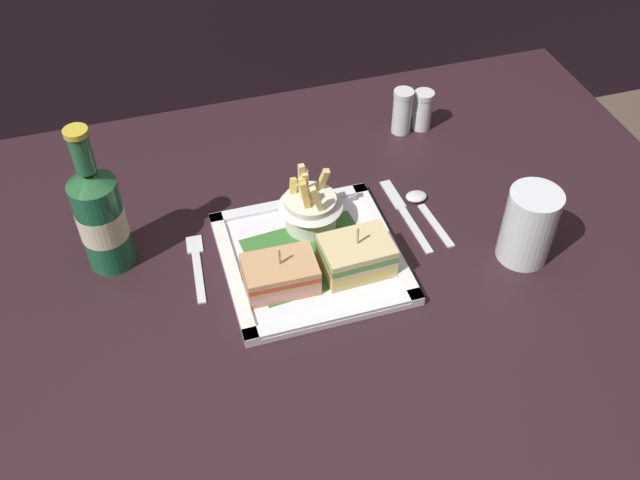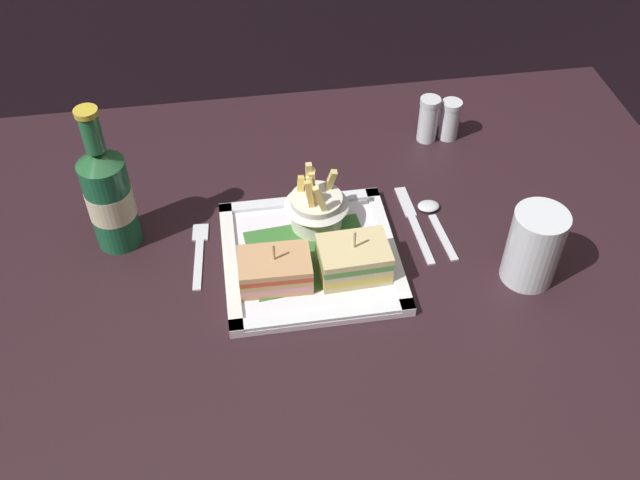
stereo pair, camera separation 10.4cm
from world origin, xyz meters
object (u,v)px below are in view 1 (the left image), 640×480
(sandwich_half_right, at_px, (357,256))
(beer_bottle, at_px, (100,216))
(sandwich_half_left, at_px, (280,274))
(salt_shaker, at_px, (402,114))
(water_glass, at_px, (528,229))
(spoon, at_px, (421,204))
(knife, at_px, (404,212))
(pepper_shaker, at_px, (422,112))
(fork, at_px, (197,264))
(fries_cup, at_px, (310,206))
(dining_table, at_px, (329,308))
(square_plate, at_px, (311,258))

(sandwich_half_right, relative_size, beer_bottle, 0.43)
(sandwich_half_left, bearing_deg, salt_shaker, 45.13)
(beer_bottle, bearing_deg, water_glass, -15.84)
(salt_shaker, bearing_deg, water_glass, -80.14)
(sandwich_half_left, relative_size, spoon, 0.78)
(knife, relative_size, pepper_shaker, 2.39)
(sandwich_half_right, relative_size, fork, 0.74)
(sandwich_half_right, relative_size, knife, 0.58)
(pepper_shaker, bearing_deg, fork, -153.84)
(beer_bottle, relative_size, fork, 1.73)
(water_glass, bearing_deg, knife, 134.37)
(fries_cup, bearing_deg, dining_table, -81.21)
(knife, xyz_separation_m, pepper_shaker, (0.11, 0.21, 0.03))
(square_plate, distance_m, spoon, 0.21)
(spoon, bearing_deg, salt_shaker, 77.97)
(dining_table, relative_size, beer_bottle, 5.16)
(sandwich_half_left, distance_m, spoon, 0.28)
(dining_table, distance_m, square_plate, 0.13)
(dining_table, height_order, sandwich_half_right, sandwich_half_right)
(water_glass, distance_m, spoon, 0.18)
(sandwich_half_left, bearing_deg, spoon, 22.02)
(fork, xyz_separation_m, salt_shaker, (0.41, 0.22, 0.04))
(spoon, distance_m, pepper_shaker, 0.22)
(sandwich_half_left, bearing_deg, square_plate, 36.22)
(sandwich_half_right, bearing_deg, spoon, 35.53)
(beer_bottle, distance_m, salt_shaker, 0.56)
(dining_table, relative_size, sandwich_half_right, 12.09)
(dining_table, relative_size, square_plate, 4.79)
(sandwich_half_left, xyz_separation_m, spoon, (0.26, 0.11, -0.03))
(spoon, height_order, salt_shaker, salt_shaker)
(square_plate, distance_m, beer_bottle, 0.31)
(water_glass, xyz_separation_m, spoon, (-0.10, 0.14, -0.05))
(sandwich_half_left, xyz_separation_m, beer_bottle, (-0.23, 0.13, 0.06))
(knife, bearing_deg, fork, -177.27)
(fries_cup, distance_m, salt_shaker, 0.30)
(dining_table, distance_m, fork, 0.23)
(knife, bearing_deg, sandwich_half_right, -139.18)
(square_plate, bearing_deg, water_glass, -14.45)
(knife, relative_size, spoon, 1.33)
(dining_table, height_order, pepper_shaker, pepper_shaker)
(fork, relative_size, spoon, 1.03)
(square_plate, height_order, salt_shaker, salt_shaker)
(square_plate, height_order, sandwich_half_left, sandwich_half_left)
(sandwich_half_right, distance_m, spoon, 0.18)
(square_plate, xyz_separation_m, salt_shaker, (0.25, 0.26, 0.03))
(dining_table, xyz_separation_m, pepper_shaker, (0.26, 0.26, 0.15))
(sandwich_half_right, distance_m, beer_bottle, 0.37)
(beer_bottle, distance_m, fork, 0.15)
(pepper_shaker, bearing_deg, knife, -119.15)
(fork, height_order, knife, same)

